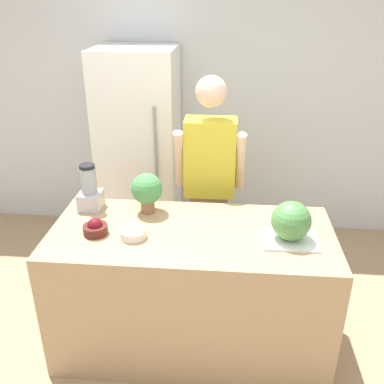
% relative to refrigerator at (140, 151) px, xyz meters
% --- Properties ---
extents(wall_back, '(8.00, 0.06, 2.60)m').
position_rel_refrigerator_xyz_m(wall_back, '(0.59, 0.38, 0.39)').
color(wall_back, silver).
rests_on(wall_back, ground_plane).
extents(counter_island, '(1.76, 0.80, 0.89)m').
position_rel_refrigerator_xyz_m(counter_island, '(0.59, -1.35, -0.46)').
color(counter_island, tan).
rests_on(counter_island, ground_plane).
extents(refrigerator, '(0.69, 0.68, 1.82)m').
position_rel_refrigerator_xyz_m(refrigerator, '(0.00, 0.00, 0.00)').
color(refrigerator, white).
rests_on(refrigerator, ground_plane).
extents(person, '(0.52, 0.27, 1.71)m').
position_rel_refrigerator_xyz_m(person, '(0.67, -0.65, -0.02)').
color(person, gray).
rests_on(person, ground_plane).
extents(cutting_board, '(0.33, 0.25, 0.01)m').
position_rel_refrigerator_xyz_m(cutting_board, '(1.18, -1.41, -0.01)').
color(cutting_board, white).
rests_on(cutting_board, counter_island).
extents(watermelon, '(0.23, 0.23, 0.23)m').
position_rel_refrigerator_xyz_m(watermelon, '(1.18, -1.40, 0.11)').
color(watermelon, '#4C8C47').
rests_on(watermelon, cutting_board).
extents(bowl_cherries, '(0.15, 0.15, 0.10)m').
position_rel_refrigerator_xyz_m(bowl_cherries, '(0.01, -1.43, 0.02)').
color(bowl_cherries, '#511E19').
rests_on(bowl_cherries, counter_island).
extents(bowl_cream, '(0.16, 0.16, 0.09)m').
position_rel_refrigerator_xyz_m(bowl_cream, '(0.25, -1.46, 0.01)').
color(bowl_cream, beige).
rests_on(bowl_cream, counter_island).
extents(blender, '(0.15, 0.15, 0.32)m').
position_rel_refrigerator_xyz_m(blender, '(-0.12, -1.11, 0.11)').
color(blender, '#B7B7BC').
rests_on(blender, counter_island).
extents(potted_plant, '(0.21, 0.21, 0.27)m').
position_rel_refrigerator_xyz_m(potted_plant, '(0.28, -1.12, 0.14)').
color(potted_plant, '#996647').
rests_on(potted_plant, counter_island).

